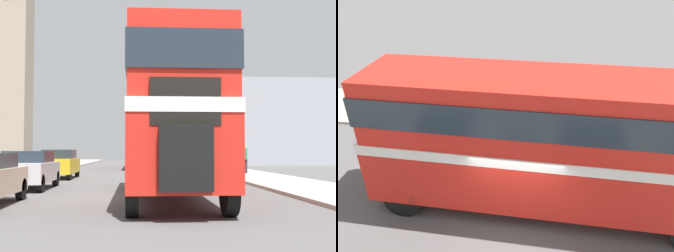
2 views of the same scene
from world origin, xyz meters
TOP-DOWN VIEW (x-y plane):
  - ground_plane at (0.00, 0.00)m, footprint 120.00×120.00m
  - sidewalk_right at (6.75, 0.00)m, footprint 3.50×120.00m
  - double_decker_bus at (1.19, -0.62)m, footprint 2.44×10.40m
  - bus_distant at (0.85, 23.96)m, footprint 2.55×11.16m
  - car_parked_mid at (-3.87, 3.07)m, footprint 1.75×4.00m
  - car_parked_far at (-3.85, 10.06)m, footprint 1.72×4.14m
  - pedestrian_walking at (6.65, 12.41)m, footprint 0.34×0.34m
  - bicycle_on_pavement at (6.73, 19.03)m, footprint 0.05×1.76m
  - church_tower at (-16.79, 48.82)m, footprint 5.47×5.47m
  - shop_building_block at (19.68, 35.60)m, footprint 19.49×9.98m

SIDE VIEW (x-z plane):
  - ground_plane at x=0.00m, z-range 0.00..0.00m
  - sidewalk_right at x=6.75m, z-range 0.00..0.12m
  - bicycle_on_pavement at x=6.73m, z-range 0.09..0.87m
  - car_parked_mid at x=-3.87m, z-range 0.03..1.47m
  - car_parked_far at x=-3.85m, z-range 0.02..1.54m
  - pedestrian_walking at x=6.65m, z-range 0.23..1.93m
  - double_decker_bus at x=1.19m, z-range 0.42..4.79m
  - bus_distant at x=0.85m, z-range 0.42..4.82m
  - shop_building_block at x=19.68m, z-range 0.00..8.87m
  - church_tower at x=-16.79m, z-range 0.44..40.93m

